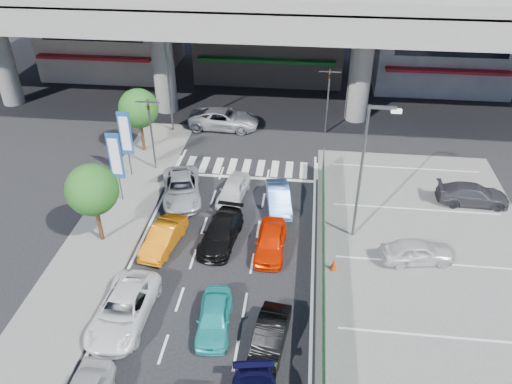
# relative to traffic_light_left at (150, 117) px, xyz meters

# --- Properties ---
(ground) EXTENTS (120.00, 120.00, 0.00)m
(ground) POSITION_rel_traffic_light_left_xyz_m (6.20, -12.00, -3.94)
(ground) COLOR black
(ground) RESTS_ON ground
(parking_lot) EXTENTS (12.00, 28.00, 0.06)m
(parking_lot) POSITION_rel_traffic_light_left_xyz_m (17.20, -10.00, -3.91)
(parking_lot) COLOR #5A5A57
(parking_lot) RESTS_ON ground
(sidewalk_left) EXTENTS (4.00, 30.00, 0.12)m
(sidewalk_left) POSITION_rel_traffic_light_left_xyz_m (-0.80, -8.00, -3.88)
(sidewalk_left) COLOR #5A5A57
(sidewalk_left) RESTS_ON ground
(fence_run) EXTENTS (0.16, 22.00, 1.80)m
(fence_run) POSITION_rel_traffic_light_left_xyz_m (11.50, -11.00, -3.04)
(fence_run) COLOR #1B4F26
(fence_run) RESTS_ON ground
(expressway) EXTENTS (64.00, 14.00, 10.75)m
(expressway) POSITION_rel_traffic_light_left_xyz_m (6.20, 10.00, 4.83)
(expressway) COLOR slate
(expressway) RESTS_ON ground
(building_west) EXTENTS (12.00, 10.90, 13.00)m
(building_west) POSITION_rel_traffic_light_left_xyz_m (-9.80, 19.97, 2.56)
(building_west) COLOR #A09881
(building_west) RESTS_ON ground
(building_east) EXTENTS (12.00, 10.90, 12.00)m
(building_east) POSITION_rel_traffic_light_left_xyz_m (22.20, 19.97, 2.06)
(building_east) COLOR gray
(building_east) RESTS_ON ground
(traffic_light_left) EXTENTS (1.60, 1.24, 5.20)m
(traffic_light_left) POSITION_rel_traffic_light_left_xyz_m (0.00, 0.00, 0.00)
(traffic_light_left) COLOR #595B60
(traffic_light_left) RESTS_ON ground
(traffic_light_right) EXTENTS (1.60, 1.24, 5.20)m
(traffic_light_right) POSITION_rel_traffic_light_left_xyz_m (11.70, 7.00, 0.00)
(traffic_light_right) COLOR #595B60
(traffic_light_right) RESTS_ON ground
(street_lamp_right) EXTENTS (1.65, 0.22, 8.00)m
(street_lamp_right) POSITION_rel_traffic_light_left_xyz_m (13.37, -6.00, 0.83)
(street_lamp_right) COLOR #595B60
(street_lamp_right) RESTS_ON ground
(street_lamp_left) EXTENTS (1.65, 0.22, 8.00)m
(street_lamp_left) POSITION_rel_traffic_light_left_xyz_m (-0.13, 6.00, 0.83)
(street_lamp_left) COLOR #595B60
(street_lamp_left) RESTS_ON ground
(signboard_near) EXTENTS (0.80, 0.14, 4.70)m
(signboard_near) POSITION_rel_traffic_light_left_xyz_m (-1.00, -4.01, -0.87)
(signboard_near) COLOR #595B60
(signboard_near) RESTS_ON ground
(signboard_far) EXTENTS (0.80, 0.14, 4.70)m
(signboard_far) POSITION_rel_traffic_light_left_xyz_m (-1.40, -1.01, -0.87)
(signboard_far) COLOR #595B60
(signboard_far) RESTS_ON ground
(tree_near) EXTENTS (2.80, 2.80, 4.80)m
(tree_near) POSITION_rel_traffic_light_left_xyz_m (-0.80, -8.00, -0.55)
(tree_near) COLOR #382314
(tree_near) RESTS_ON ground
(tree_far) EXTENTS (2.80, 2.80, 4.80)m
(tree_far) POSITION_rel_traffic_light_left_xyz_m (-1.60, 2.50, -0.55)
(tree_far) COLOR #382314
(tree_far) RESTS_ON ground
(sedan_white_mid_left) EXTENTS (2.46, 5.04, 1.38)m
(sedan_white_mid_left) POSITION_rel_traffic_light_left_xyz_m (2.41, -13.57, -3.25)
(sedan_white_mid_left) COLOR white
(sedan_white_mid_left) RESTS_ON ground
(taxi_teal_mid) EXTENTS (1.74, 3.76, 1.25)m
(taxi_teal_mid) POSITION_rel_traffic_light_left_xyz_m (6.60, -13.51, -3.31)
(taxi_teal_mid) COLOR #23ADAB
(taxi_teal_mid) RESTS_ON ground
(hatch_black_mid_right) EXTENTS (1.73, 3.82, 1.21)m
(hatch_black_mid_right) POSITION_rel_traffic_light_left_xyz_m (9.20, -14.32, -3.33)
(hatch_black_mid_right) COLOR black
(hatch_black_mid_right) RESTS_ON ground
(taxi_orange_left) EXTENTS (1.97, 4.01, 1.27)m
(taxi_orange_left) POSITION_rel_traffic_light_left_xyz_m (2.80, -8.12, -3.30)
(taxi_orange_left) COLOR orange
(taxi_orange_left) RESTS_ON ground
(sedan_black_mid) EXTENTS (2.31, 4.59, 1.28)m
(sedan_black_mid) POSITION_rel_traffic_light_left_xyz_m (5.86, -7.35, -3.30)
(sedan_black_mid) COLOR black
(sedan_black_mid) RESTS_ON ground
(taxi_orange_right) EXTENTS (1.64, 3.92, 1.33)m
(taxi_orange_right) POSITION_rel_traffic_light_left_xyz_m (8.67, -7.85, -3.27)
(taxi_orange_right) COLOR #EF2600
(taxi_orange_right) RESTS_ON ground
(wagon_silver_front_left) EXTENTS (3.48, 5.38, 1.38)m
(wagon_silver_front_left) POSITION_rel_traffic_light_left_xyz_m (2.64, -3.25, -3.25)
(wagon_silver_front_left) COLOR #9EA1A6
(wagon_silver_front_left) RESTS_ON ground
(sedan_white_front_mid) EXTENTS (1.99, 3.88, 1.26)m
(sedan_white_front_mid) POSITION_rel_traffic_light_left_xyz_m (5.88, -2.90, -3.30)
(sedan_white_front_mid) COLOR silver
(sedan_white_front_mid) RESTS_ON ground
(kei_truck_front_right) EXTENTS (1.93, 3.99, 1.26)m
(kei_truck_front_right) POSITION_rel_traffic_light_left_xyz_m (8.79, -3.57, -3.31)
(kei_truck_front_right) COLOR #659BEB
(kei_truck_front_right) RESTS_ON ground
(crossing_wagon_silver) EXTENTS (5.64, 2.75, 1.54)m
(crossing_wagon_silver) POSITION_rel_traffic_light_left_xyz_m (3.62, 7.05, -3.16)
(crossing_wagon_silver) COLOR #A6A7AE
(crossing_wagon_silver) RESTS_ON ground
(parked_sedan_white) EXTENTS (3.97, 2.11, 1.28)m
(parked_sedan_white) POSITION_rel_traffic_light_left_xyz_m (16.40, -7.87, -3.23)
(parked_sedan_white) COLOR silver
(parked_sedan_white) RESTS_ON parking_lot
(parked_sedan_dgrey) EXTENTS (4.38, 1.85, 1.26)m
(parked_sedan_dgrey) POSITION_rel_traffic_light_left_xyz_m (20.69, -1.91, -3.24)
(parked_sedan_dgrey) COLOR #343339
(parked_sedan_dgrey) RESTS_ON parking_lot
(traffic_cone) EXTENTS (0.49, 0.49, 0.73)m
(traffic_cone) POSITION_rel_traffic_light_left_xyz_m (12.06, -9.05, -3.51)
(traffic_cone) COLOR #D6400B
(traffic_cone) RESTS_ON parking_lot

